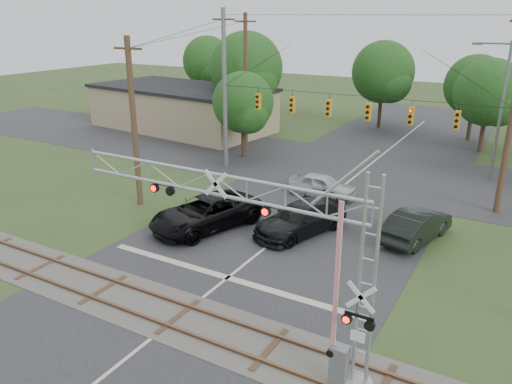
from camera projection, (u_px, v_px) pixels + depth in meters
The scene contains 14 objects.
ground at pixel (143, 346), 17.59m from camera, with size 160.00×160.00×0.00m, color #344821.
road_main at pixel (275, 240), 25.76m from camera, with size 14.00×90.00×0.02m, color #262528.
road_cross at pixel (362, 171), 37.19m from camera, with size 90.00×12.00×0.02m, color #262528.
railroad_track at pixel (178, 317), 19.21m from camera, with size 90.00×3.20×0.17m.
crossing_gantry at pixel (266, 239), 15.56m from camera, with size 11.18×0.90×7.05m.
traffic_signal_span at pixel (362, 104), 31.61m from camera, with size 19.34×0.36×11.50m.
pickup_black at pixel (206, 213), 27.00m from camera, with size 2.94×6.38×1.77m, color black.
car_dark at pixel (301, 219), 26.41m from camera, with size 2.30×5.65×1.64m, color black.
sedan_silver at pixel (322, 186), 31.75m from camera, with size 1.75×4.35×1.48m, color #B1B5BA.
suv_dark at pixel (416, 225), 25.60m from camera, with size 1.73×4.95×1.63m, color black.
commercial_building at pixel (182, 107), 50.39m from camera, with size 19.25×11.39×4.28m.
streetlight at pixel (499, 104), 33.75m from camera, with size 2.52×0.26×9.44m.
utility_poles at pixel (421, 97), 31.85m from camera, with size 26.40×28.04×13.28m.
treeline at pixel (372, 81), 44.97m from camera, with size 55.86×23.70×9.67m.
Camera 1 is at (10.79, -10.80, 11.03)m, focal length 35.00 mm.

